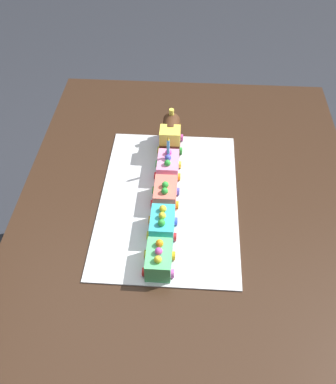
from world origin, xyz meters
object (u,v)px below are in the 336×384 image
object	(u,v)px
dining_table	(186,238)
cake_car_tanker_coral	(165,193)
cake_car_hopper_turquoise	(162,224)
birthday_candle	(167,145)
cake_locomotive	(170,135)
cake_car_flatbed_bubblegum	(167,166)
cake_car_gondola_mint_green	(158,259)

from	to	relation	value
dining_table	cake_car_tanker_coral	distance (m)	0.16
cake_car_tanker_coral	cake_car_hopper_turquoise	distance (m)	0.12
cake_car_hopper_turquoise	birthday_candle	size ratio (longest dim) A/B	1.61
cake_car_tanker_coral	birthday_candle	distance (m)	0.15
dining_table	cake_locomotive	bearing A→B (deg)	-167.16
cake_car_flatbed_bubblegum	cake_car_tanker_coral	distance (m)	0.12
cake_locomotive	cake_car_hopper_turquoise	size ratio (longest dim) A/B	1.40
cake_car_tanker_coral	cake_car_gondola_mint_green	size ratio (longest dim) A/B	1.00
cake_locomotive	cake_car_hopper_turquoise	bearing A→B (deg)	-0.00
cake_locomotive	cake_car_tanker_coral	size ratio (longest dim) A/B	1.40
cake_car_flatbed_bubblegum	birthday_candle	world-z (taller)	birthday_candle
dining_table	cake_car_hopper_turquoise	xyz separation A→B (m)	(0.07, -0.07, 0.14)
cake_car_flatbed_bubblegum	dining_table	bearing A→B (deg)	22.07
cake_car_hopper_turquoise	cake_locomotive	bearing A→B (deg)	180.00
cake_car_flatbed_bubblegum	cake_car_gondola_mint_green	size ratio (longest dim) A/B	1.00
cake_locomotive	birthday_candle	distance (m)	0.13
cake_car_hopper_turquoise	birthday_candle	xyz separation A→B (m)	(-0.25, 0.00, 0.07)
cake_locomotive	cake_car_flatbed_bubblegum	bearing A→B (deg)	-0.00
cake_locomotive	cake_car_gondola_mint_green	size ratio (longest dim) A/B	1.40
dining_table	cake_car_tanker_coral	size ratio (longest dim) A/B	14.00
birthday_candle	dining_table	bearing A→B (deg)	21.01
cake_car_gondola_mint_green	dining_table	bearing A→B (deg)	160.37
dining_table	cake_car_gondola_mint_green	size ratio (longest dim) A/B	14.00
dining_table	cake_car_gondola_mint_green	bearing A→B (deg)	-19.63
cake_locomotive	cake_car_gondola_mint_green	bearing A→B (deg)	-0.00
cake_car_hopper_turquoise	cake_car_gondola_mint_green	bearing A→B (deg)	0.00
cake_car_gondola_mint_green	birthday_candle	bearing A→B (deg)	180.00
birthday_candle	cake_car_hopper_turquoise	bearing A→B (deg)	-0.00
dining_table	cake_locomotive	distance (m)	0.34
cake_car_hopper_turquoise	cake_car_gondola_mint_green	world-z (taller)	same
dining_table	cake_car_hopper_turquoise	bearing A→B (deg)	-43.67
cake_car_tanker_coral	birthday_candle	size ratio (longest dim) A/B	1.61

